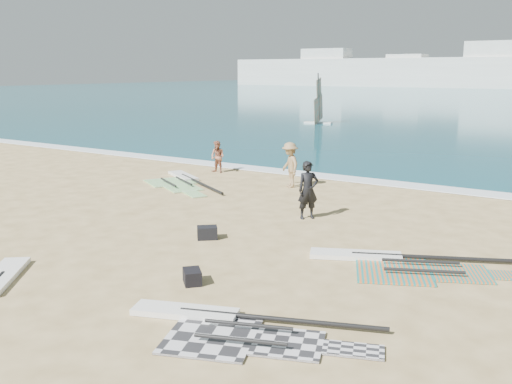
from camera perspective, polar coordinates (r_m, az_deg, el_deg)
The scene contains 11 objects.
ground at distance 14.22m, azimuth -5.32°, elevation -7.27°, with size 300.00×300.00×0.00m, color #D5B77C.
surf_line at distance 24.74m, azimuth 12.54°, elevation 0.85°, with size 300.00×1.20×0.04m, color white.
rig_grey at distance 10.86m, azimuth -2.90°, elevation -13.30°, with size 5.02×2.95×0.19m.
rig_green at distance 24.54m, azimuth -7.43°, elevation 1.06°, with size 4.96×3.98×0.20m.
rig_orange at distance 14.53m, azimuth 14.28°, elevation -6.97°, with size 5.52×3.50×0.20m.
gear_bag_near at distance 16.29m, azimuth -4.90°, elevation -4.07°, with size 0.56×0.41×0.36m, color black.
gear_bag_far at distance 13.01m, azimuth -6.40°, elevation -8.41°, with size 0.54×0.38×0.32m, color black.
person_wetsuit at distance 18.33m, azimuth 5.23°, elevation 0.19°, with size 0.68×0.45×1.87m, color black.
beachgoer_left at distance 26.65m, azimuth -3.86°, elevation 3.53°, with size 0.73×0.57×1.49m, color #A7664D.
beachgoer_mid at distance 23.24m, azimuth 3.41°, elevation 2.72°, with size 1.20×0.69×1.85m, color #997A52.
windsurfer_left at distance 51.48m, azimuth 6.26°, elevation 8.24°, with size 2.56×2.97×4.50m.
Camera 1 is at (8.35, -10.51, 4.70)m, focal length 40.00 mm.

